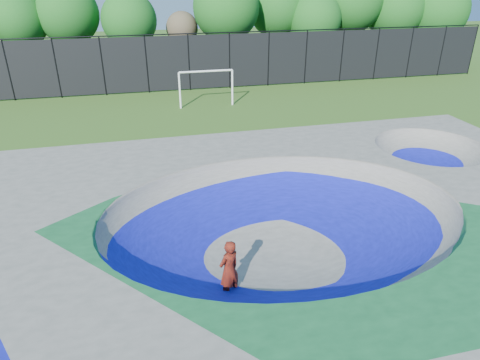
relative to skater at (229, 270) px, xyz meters
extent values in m
plane|color=#2E5317|center=(2.06, 1.68, -0.87)|extent=(120.00, 120.00, 0.00)
cube|color=gray|center=(2.06, 1.68, -0.12)|extent=(22.00, 14.00, 1.50)
imported|color=#AC230D|center=(0.00, 0.00, 0.00)|extent=(0.76, 0.68, 1.74)
cube|color=black|center=(0.00, 0.00, -0.85)|extent=(0.79, 0.57, 0.05)
cylinder|color=white|center=(0.82, 18.11, 0.26)|extent=(0.12, 0.12, 2.27)
cylinder|color=white|center=(4.22, 18.11, 0.26)|extent=(0.12, 0.12, 2.27)
cylinder|color=white|center=(2.52, 18.11, 1.40)|extent=(3.40, 0.12, 0.12)
cylinder|color=black|center=(-9.94, 22.68, 1.13)|extent=(0.09, 0.09, 4.00)
cylinder|color=black|center=(-6.94, 22.68, 1.13)|extent=(0.09, 0.09, 4.00)
cylinder|color=black|center=(-3.94, 22.68, 1.13)|extent=(0.09, 0.09, 4.00)
cylinder|color=black|center=(-0.94, 22.68, 1.13)|extent=(0.09, 0.09, 4.00)
cylinder|color=black|center=(2.06, 22.68, 1.13)|extent=(0.09, 0.09, 4.00)
cylinder|color=black|center=(5.06, 22.68, 1.13)|extent=(0.09, 0.09, 4.00)
cylinder|color=black|center=(8.06, 22.68, 1.13)|extent=(0.09, 0.09, 4.00)
cylinder|color=black|center=(11.06, 22.68, 1.13)|extent=(0.09, 0.09, 4.00)
cylinder|color=black|center=(14.06, 22.68, 1.13)|extent=(0.09, 0.09, 4.00)
cylinder|color=black|center=(17.06, 22.68, 1.13)|extent=(0.09, 0.09, 4.00)
cylinder|color=black|center=(20.06, 22.68, 1.13)|extent=(0.09, 0.09, 4.00)
cylinder|color=black|center=(23.06, 22.68, 1.13)|extent=(0.09, 0.09, 4.00)
cylinder|color=black|center=(26.06, 22.68, 1.13)|extent=(0.09, 0.09, 4.00)
cube|color=black|center=(2.06, 22.68, 1.13)|extent=(48.00, 0.03, 3.80)
cylinder|color=black|center=(2.06, 22.68, 3.13)|extent=(48.00, 0.08, 0.08)
cylinder|color=#492F24|center=(-9.78, 27.98, 0.70)|extent=(0.44, 0.44, 3.15)
sphere|color=#175819|center=(-9.78, 27.98, 3.80)|extent=(4.05, 4.05, 4.05)
cylinder|color=#492F24|center=(-6.30, 28.08, 0.80)|extent=(0.44, 0.44, 3.33)
sphere|color=#175819|center=(-6.30, 28.08, 4.19)|extent=(4.61, 4.61, 4.61)
cylinder|color=#492F24|center=(-1.84, 26.95, 0.64)|extent=(0.44, 0.44, 3.03)
sphere|color=#175819|center=(-1.84, 26.95, 3.73)|extent=(4.20, 4.20, 4.20)
cylinder|color=#492F24|center=(2.30, 28.10, 0.49)|extent=(0.44, 0.44, 2.72)
sphere|color=brown|center=(2.30, 28.10, 2.95)|extent=(2.60, 2.60, 2.60)
cylinder|color=#492F24|center=(5.65, 26.50, 0.86)|extent=(0.44, 0.44, 3.46)
sphere|color=#175819|center=(5.65, 26.50, 4.54)|extent=(5.21, 5.21, 5.21)
cylinder|color=#492F24|center=(10.55, 28.60, 0.79)|extent=(0.44, 0.44, 3.32)
sphere|color=#175819|center=(10.55, 28.60, 4.25)|extent=(4.79, 4.79, 4.79)
cylinder|color=#492F24|center=(13.41, 27.11, 0.43)|extent=(0.44, 0.44, 2.61)
sphere|color=#175819|center=(13.41, 27.11, 3.44)|extent=(4.54, 4.54, 4.54)
cylinder|color=#492F24|center=(17.44, 28.40, 0.92)|extent=(0.44, 0.44, 3.59)
sphere|color=#175819|center=(17.44, 28.40, 4.74)|extent=(5.40, 5.40, 5.40)
cylinder|color=#492F24|center=(21.52, 27.98, 0.60)|extent=(0.44, 0.44, 2.94)
sphere|color=#175819|center=(21.52, 27.98, 4.02)|extent=(5.21, 5.21, 5.21)
cylinder|color=#492F24|center=(25.40, 27.49, 0.45)|extent=(0.44, 0.44, 2.64)
sphere|color=#175819|center=(25.40, 27.49, 3.94)|extent=(5.78, 5.78, 5.78)
camera|label=1|loc=(-1.85, -8.76, 6.92)|focal=32.00mm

